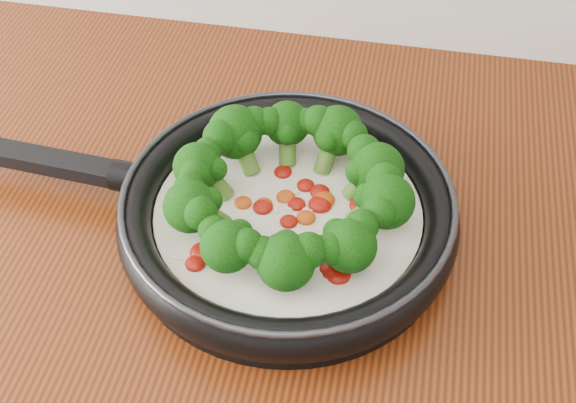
# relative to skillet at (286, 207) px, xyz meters

# --- Properties ---
(skillet) EXTENTS (0.58, 0.39, 0.11)m
(skillet) POSITION_rel_skillet_xyz_m (0.00, 0.00, 0.00)
(skillet) COLOR black
(skillet) RESTS_ON counter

